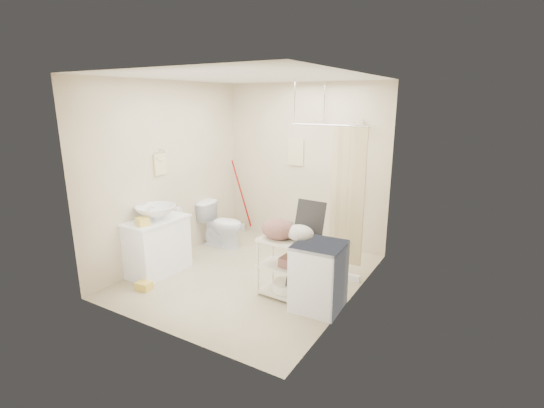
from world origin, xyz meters
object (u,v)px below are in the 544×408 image
at_px(toilet, 222,224).
at_px(washing_machine, 319,276).
at_px(laundry_rack, 286,263).
at_px(vanity, 158,246).

height_order(toilet, washing_machine, washing_machine).
relative_size(washing_machine, laundry_rack, 0.88).
bearing_deg(toilet, washing_machine, -120.92).
distance_m(vanity, toilet, 1.29).
xyz_separation_m(vanity, washing_machine, (2.30, 0.24, 0.01)).
height_order(toilet, laundry_rack, laundry_rack).
bearing_deg(toilet, laundry_rack, -125.34).
relative_size(toilet, laundry_rack, 0.83).
bearing_deg(washing_machine, laundry_rack, 171.82).
height_order(washing_machine, laundry_rack, laundry_rack).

